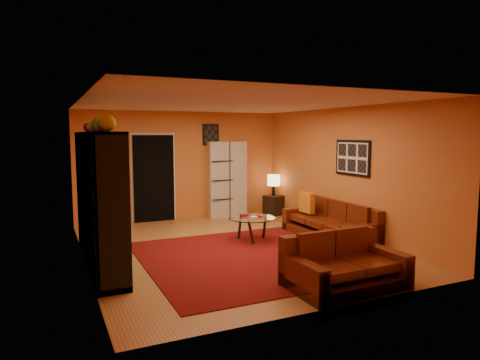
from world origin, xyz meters
name	(u,v)px	position (x,y,z in m)	size (l,w,h in m)	color
floor	(231,248)	(0.00, 0.00, 0.00)	(6.00, 6.00, 0.00)	#995F2F
ceiling	(231,104)	(0.00, 0.00, 2.60)	(6.00, 6.00, 0.00)	white
wall_back	(182,166)	(0.00, 3.00, 1.30)	(6.00, 6.00, 0.00)	#CF6B2D
wall_front	(334,201)	(0.00, -3.00, 1.30)	(6.00, 6.00, 0.00)	#CF6B2D
wall_left	(83,184)	(-2.50, 0.00, 1.30)	(6.00, 6.00, 0.00)	#CF6B2D
wall_right	(343,172)	(2.50, 0.00, 1.30)	(6.00, 6.00, 0.00)	#CF6B2D
rug	(253,257)	(0.10, -0.70, 0.01)	(3.60, 3.60, 0.01)	#520909
doorway	(154,178)	(-0.70, 2.96, 1.02)	(0.95, 0.10, 2.04)	black
wall_art_right	(353,158)	(2.48, -0.30, 1.60)	(0.03, 1.00, 0.70)	black
wall_art_back	(211,135)	(0.75, 2.98, 2.05)	(0.42, 0.03, 0.52)	black
entertainment_unit	(99,199)	(-2.27, 0.00, 1.05)	(0.45, 3.00, 2.10)	black
tv	(102,203)	(-2.23, 0.03, 0.97)	(0.11, 0.87, 0.50)	black
sofa	(332,224)	(2.14, -0.16, 0.29)	(0.88, 2.15, 0.85)	#4E160A
loveseat	(342,265)	(0.60, -2.41, 0.28)	(1.58, 0.97, 0.85)	#4E160A
throw_pillow	(307,203)	(1.95, 0.48, 0.63)	(0.12, 0.42, 0.42)	orange
coffee_table	(252,220)	(0.57, 0.29, 0.41)	(0.91, 0.91, 0.45)	silver
storage_cabinet	(227,179)	(1.10, 2.80, 0.94)	(0.94, 0.42, 1.88)	beige
bowl_chair	(108,229)	(-2.00, 1.13, 0.31)	(0.71, 0.71, 0.57)	black
side_table	(273,205)	(2.25, 2.45, 0.25)	(0.40, 0.40, 0.50)	black
table_lamp	(274,181)	(2.25, 2.45, 0.88)	(0.32, 0.32, 0.53)	black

